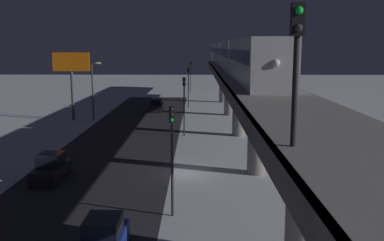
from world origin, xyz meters
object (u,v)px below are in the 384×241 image
(traffic_light_near, at_px, (172,145))
(traffic_light_far, at_px, (188,81))
(rail_signal, at_px, (297,50))
(sedan_black_2, at_px, (51,169))
(subway_train, at_px, (230,54))
(sedan_black, at_px, (157,106))
(traffic_light_mid, at_px, (184,98))
(traffic_light_distant, at_px, (191,73))
(commercial_billboard, at_px, (71,69))

(traffic_light_near, distance_m, traffic_light_far, 46.31)
(rail_signal, xyz_separation_m, sedan_black_2, (13.45, -18.82, -8.78))
(subway_train, xyz_separation_m, sedan_black_2, (15.26, 31.50, -7.84))
(subway_train, distance_m, sedan_black, 13.66)
(sedan_black_2, xyz_separation_m, traffic_light_far, (-9.30, -39.41, 3.40))
(subway_train, bearing_deg, traffic_light_mid, 68.66)
(traffic_light_near, distance_m, traffic_light_mid, 23.16)
(traffic_light_mid, xyz_separation_m, traffic_light_distant, (0.00, -46.31, 0.00))
(sedan_black_2, distance_m, traffic_light_far, 40.64)
(traffic_light_near, bearing_deg, commercial_billboard, -65.83)
(sedan_black, height_order, traffic_light_near, traffic_light_near)
(sedan_black, xyz_separation_m, traffic_light_distant, (-4.70, -27.69, 3.41))
(sedan_black_2, bearing_deg, subway_train, -115.84)
(rail_signal, height_order, sedan_black, rail_signal)
(rail_signal, relative_size, traffic_light_distant, 0.62)
(rail_signal, distance_m, sedan_black, 55.13)
(sedan_black, distance_m, commercial_billboard, 14.58)
(traffic_light_mid, relative_size, traffic_light_far, 1.00)
(subway_train, distance_m, traffic_light_distant, 31.94)
(rail_signal, height_order, commercial_billboard, rail_signal)
(traffic_light_distant, relative_size, commercial_billboard, 0.72)
(rail_signal, bearing_deg, commercial_billboard, -67.10)
(traffic_light_near, height_order, traffic_light_far, same)
(sedan_black_2, relative_size, traffic_light_far, 0.70)
(subway_train, relative_size, traffic_light_distant, 11.57)
(traffic_light_distant, bearing_deg, rail_signal, 92.92)
(commercial_billboard, bearing_deg, sedan_black, -140.84)
(sedan_black_2, bearing_deg, traffic_light_far, -103.28)
(subway_train, xyz_separation_m, traffic_light_far, (5.96, -7.91, -4.44))
(subway_train, relative_size, sedan_black, 16.27)
(traffic_light_mid, bearing_deg, rail_signal, 96.75)
(rail_signal, distance_m, traffic_light_near, 13.72)
(subway_train, bearing_deg, traffic_light_near, 81.18)
(traffic_light_near, bearing_deg, sedan_black_2, -36.58)
(subway_train, relative_size, sedan_black_2, 16.48)
(traffic_light_near, distance_m, traffic_light_distant, 69.47)
(commercial_billboard, bearing_deg, traffic_light_mid, 145.66)
(rail_signal, distance_m, traffic_light_distant, 81.67)
(subway_train, xyz_separation_m, traffic_light_distant, (5.96, -31.07, -4.44))
(traffic_light_near, bearing_deg, sedan_black, -83.58)
(sedan_black_2, xyz_separation_m, traffic_light_distant, (-9.30, -62.57, 3.40))
(subway_train, height_order, sedan_black, subway_train)
(traffic_light_mid, bearing_deg, sedan_black, -75.84)
(rail_signal, height_order, traffic_light_near, rail_signal)
(rail_signal, distance_m, traffic_light_far, 58.63)
(subway_train, bearing_deg, commercial_billboard, 13.44)
(rail_signal, bearing_deg, sedan_black, -80.64)
(traffic_light_near, xyz_separation_m, traffic_light_distant, (0.00, -69.47, 0.00))
(sedan_black_2, height_order, commercial_billboard, commercial_billboard)
(subway_train, bearing_deg, traffic_light_distant, -79.15)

